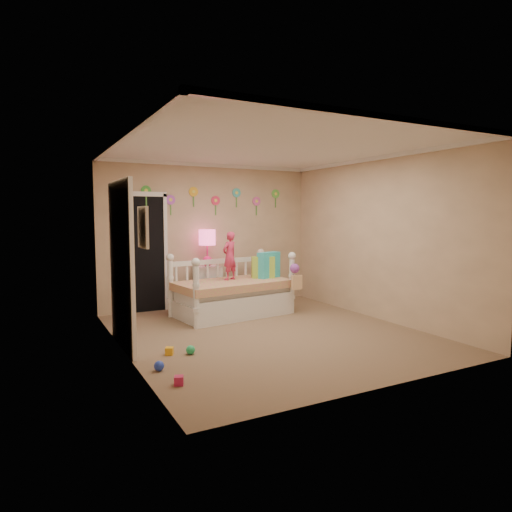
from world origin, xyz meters
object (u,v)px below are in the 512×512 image
daybed (232,284)px  child (230,256)px  table_lamp (207,242)px  nightstand (208,287)px

daybed → child: child is taller
daybed → table_lamp: bearing=95.2°
child → nightstand: 0.88m
child → daybed: bearing=66.3°
child → table_lamp: bearing=-100.8°
nightstand → table_lamp: bearing=-176.2°
table_lamp → nightstand: bearing=0.0°
daybed → child: (-0.00, 0.10, 0.47)m
daybed → child: size_ratio=2.38×
daybed → table_lamp: table_lamp is taller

